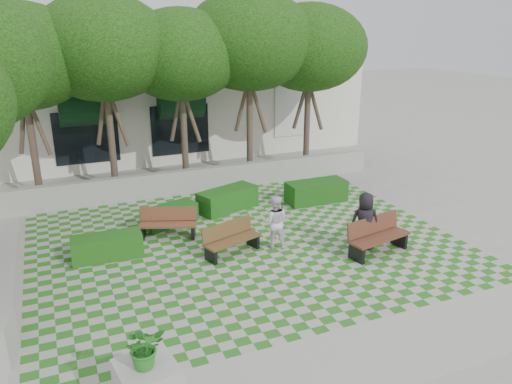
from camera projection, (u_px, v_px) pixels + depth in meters
name	position (u px, v px, depth m)	size (l,w,h in m)	color
ground	(261.00, 259.00, 13.72)	(90.00, 90.00, 0.00)	gray
lawn	(247.00, 244.00, 14.59)	(12.00, 12.00, 0.00)	#2B721E
sidewalk_south	(357.00, 359.00, 9.63)	(16.00, 2.00, 0.01)	#9E9B93
retaining_wall	(196.00, 180.00, 18.97)	(15.00, 0.36, 0.90)	#9E9B93
bench_east	(377.00, 236.00, 13.94)	(2.01, 1.00, 1.01)	#512A1C
bench_mid	(231.00, 239.00, 13.90)	(1.79, 1.06, 0.89)	#53391C
bench_west	(168.00, 223.00, 14.99)	(1.79, 1.13, 0.89)	brown
hedge_east	(316.00, 192.00, 17.94)	(2.17, 0.87, 0.76)	#174813
hedge_midright	(228.00, 199.00, 17.18)	(2.12, 0.85, 0.74)	#184E14
hedge_midleft	(170.00, 215.00, 15.94)	(1.76, 0.71, 0.62)	#155019
hedge_west	(107.00, 247.00, 13.68)	(1.88, 0.75, 0.66)	#1A4E15
planter_front	(147.00, 379.00, 8.13)	(1.06, 1.06, 1.65)	#9E9B93
person_blue	(366.00, 223.00, 14.14)	(0.55, 0.36, 1.51)	#6786BC
person_dark	(365.00, 222.00, 14.03)	(0.83, 0.54, 1.69)	black
person_white	(275.00, 222.00, 14.19)	(0.76, 0.59, 1.56)	white
tree_row	(138.00, 53.00, 16.53)	(17.70, 13.40, 7.41)	#47382B
building	(168.00, 97.00, 25.50)	(18.00, 8.92, 5.15)	silver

